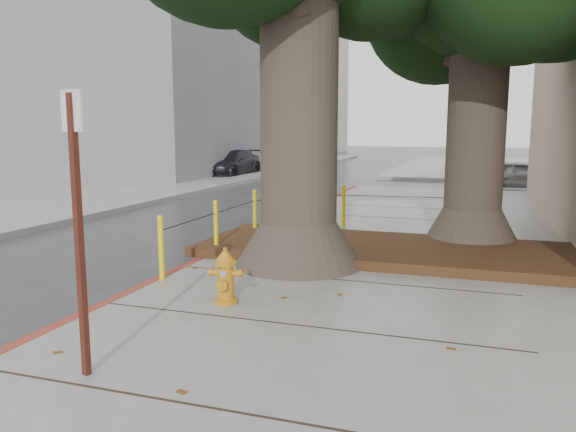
% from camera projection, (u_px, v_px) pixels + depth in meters
% --- Properties ---
extents(ground, '(140.00, 140.00, 0.00)m').
position_uv_depth(ground, '(253.00, 332.00, 6.42)').
color(ground, '#28282B').
rests_on(ground, ground).
extents(sidewalk_far, '(16.00, 20.00, 0.15)m').
position_uv_depth(sidewalk_far, '(543.00, 168.00, 32.62)').
color(sidewalk_far, slate).
rests_on(sidewalk_far, ground).
extents(curb_red, '(0.14, 26.00, 0.16)m').
position_uv_depth(curb_red, '(198.00, 264.00, 9.38)').
color(curb_red, maroon).
rests_on(curb_red, ground).
extents(planter_bed, '(6.40, 2.60, 0.16)m').
position_uv_depth(planter_bed, '(385.00, 250.00, 9.76)').
color(planter_bed, black).
rests_on(planter_bed, sidewalk_main).
extents(building_far_grey, '(12.00, 16.00, 12.00)m').
position_uv_depth(building_far_grey, '(150.00, 61.00, 30.83)').
color(building_far_grey, slate).
rests_on(building_far_grey, ground).
extents(building_far_white, '(12.00, 18.00, 15.00)m').
position_uv_depth(building_far_white, '(265.00, 73.00, 52.77)').
color(building_far_white, silver).
rests_on(building_far_white, ground).
extents(bollard_ring, '(3.79, 5.39, 0.95)m').
position_uv_depth(bollard_ring, '(297.00, 216.00, 10.69)').
color(bollard_ring, yellow).
rests_on(bollard_ring, sidewalk_main).
extents(fire_hydrant, '(0.38, 0.35, 0.71)m').
position_uv_depth(fire_hydrant, '(225.00, 276.00, 6.97)').
color(fire_hydrant, orange).
rests_on(fire_hydrant, sidewalk_main).
extents(signpost, '(0.24, 0.07, 2.48)m').
position_uv_depth(signpost, '(78.00, 219.00, 4.77)').
color(signpost, '#471911').
rests_on(signpost, sidewalk_main).
extents(car_silver, '(3.43, 1.68, 1.13)m').
position_uv_depth(car_silver, '(520.00, 175.00, 21.51)').
color(car_silver, '#97989C').
rests_on(car_silver, ground).
extents(car_dark, '(1.91, 4.49, 1.29)m').
position_uv_depth(car_dark, '(231.00, 163.00, 27.42)').
color(car_dark, black).
rests_on(car_dark, ground).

